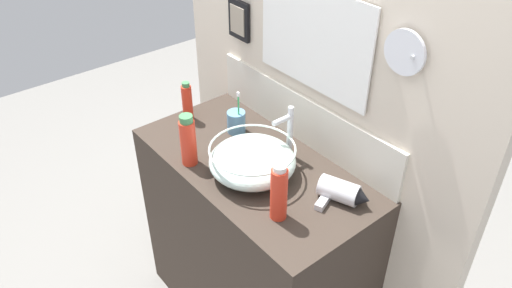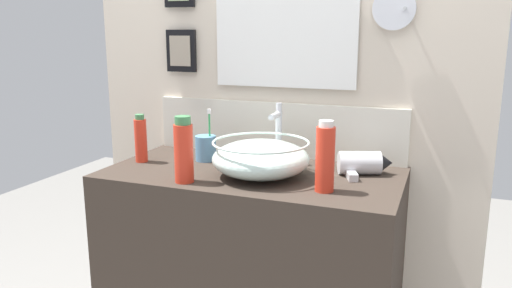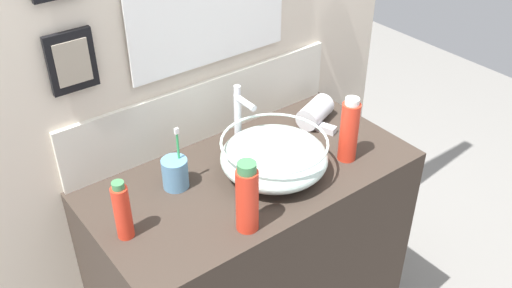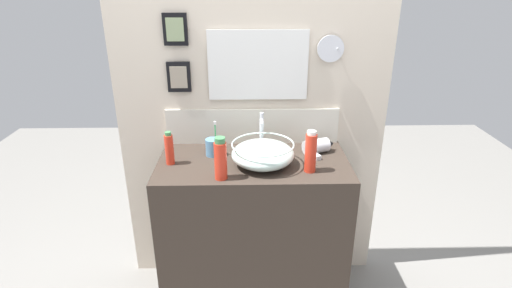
{
  "view_description": "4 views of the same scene",
  "coord_description": "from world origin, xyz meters",
  "px_view_note": "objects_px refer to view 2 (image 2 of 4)",
  "views": [
    {
      "loc": [
        1.21,
        -0.97,
        2.12
      ],
      "look_at": [
        0.01,
        0.0,
        1.03
      ],
      "focal_mm": 35.0,
      "sensor_mm": 36.0,
      "label": 1
    },
    {
      "loc": [
        0.61,
        -1.55,
        1.4
      ],
      "look_at": [
        0.01,
        0.0,
        1.03
      ],
      "focal_mm": 35.0,
      "sensor_mm": 36.0,
      "label": 2
    },
    {
      "loc": [
        -0.84,
        -1.13,
        1.99
      ],
      "look_at": [
        0.01,
        0.0,
        1.03
      ],
      "focal_mm": 40.0,
      "sensor_mm": 36.0,
      "label": 3
    },
    {
      "loc": [
        -0.03,
        -1.93,
        1.85
      ],
      "look_at": [
        0.01,
        0.0,
        1.03
      ],
      "focal_mm": 28.0,
      "sensor_mm": 36.0,
      "label": 4
    }
  ],
  "objects_px": {
    "toothbrush_cup": "(206,148)",
    "hair_drier": "(364,163)",
    "spray_bottle": "(325,158)",
    "shampoo_bottle": "(141,139)",
    "faucet": "(278,130)",
    "glass_bowl_sink": "(261,158)",
    "lotion_bottle": "(184,151)"
  },
  "relations": [
    {
      "from": "glass_bowl_sink",
      "to": "shampoo_bottle",
      "type": "xyz_separation_m",
      "value": [
        -0.49,
        0.03,
        0.02
      ]
    },
    {
      "from": "shampoo_bottle",
      "to": "lotion_bottle",
      "type": "xyz_separation_m",
      "value": [
        0.28,
        -0.17,
        0.02
      ]
    },
    {
      "from": "spray_bottle",
      "to": "lotion_bottle",
      "type": "distance_m",
      "value": 0.45
    },
    {
      "from": "toothbrush_cup",
      "to": "spray_bottle",
      "type": "xyz_separation_m",
      "value": [
        0.51,
        -0.21,
        0.06
      ]
    },
    {
      "from": "hair_drier",
      "to": "toothbrush_cup",
      "type": "relative_size",
      "value": 1.0
    },
    {
      "from": "lotion_bottle",
      "to": "glass_bowl_sink",
      "type": "bearing_deg",
      "value": 34.88
    },
    {
      "from": "shampoo_bottle",
      "to": "spray_bottle",
      "type": "xyz_separation_m",
      "value": [
        0.72,
        -0.1,
        0.02
      ]
    },
    {
      "from": "spray_bottle",
      "to": "toothbrush_cup",
      "type": "bearing_deg",
      "value": 157.87
    },
    {
      "from": "spray_bottle",
      "to": "hair_drier",
      "type": "bearing_deg",
      "value": 70.25
    },
    {
      "from": "lotion_bottle",
      "to": "shampoo_bottle",
      "type": "bearing_deg",
      "value": 148.27
    },
    {
      "from": "shampoo_bottle",
      "to": "faucet",
      "type": "bearing_deg",
      "value": 17.24
    },
    {
      "from": "hair_drier",
      "to": "lotion_bottle",
      "type": "distance_m",
      "value": 0.61
    },
    {
      "from": "toothbrush_cup",
      "to": "spray_bottle",
      "type": "height_order",
      "value": "spray_bottle"
    },
    {
      "from": "toothbrush_cup",
      "to": "faucet",
      "type": "bearing_deg",
      "value": 10.03
    },
    {
      "from": "toothbrush_cup",
      "to": "hair_drier",
      "type": "bearing_deg",
      "value": 2.1
    },
    {
      "from": "toothbrush_cup",
      "to": "glass_bowl_sink",
      "type": "bearing_deg",
      "value": -25.52
    },
    {
      "from": "hair_drier",
      "to": "spray_bottle",
      "type": "distance_m",
      "value": 0.25
    },
    {
      "from": "glass_bowl_sink",
      "to": "lotion_bottle",
      "type": "bearing_deg",
      "value": -145.12
    },
    {
      "from": "glass_bowl_sink",
      "to": "lotion_bottle",
      "type": "distance_m",
      "value": 0.26
    },
    {
      "from": "hair_drier",
      "to": "shampoo_bottle",
      "type": "height_order",
      "value": "shampoo_bottle"
    },
    {
      "from": "glass_bowl_sink",
      "to": "spray_bottle",
      "type": "relative_size",
      "value": 1.5
    },
    {
      "from": "hair_drier",
      "to": "toothbrush_cup",
      "type": "bearing_deg",
      "value": -177.9
    },
    {
      "from": "glass_bowl_sink",
      "to": "hair_drier",
      "type": "bearing_deg",
      "value": 25.35
    },
    {
      "from": "spray_bottle",
      "to": "lotion_bottle",
      "type": "relative_size",
      "value": 1.01
    },
    {
      "from": "toothbrush_cup",
      "to": "lotion_bottle",
      "type": "distance_m",
      "value": 0.29
    },
    {
      "from": "shampoo_bottle",
      "to": "spray_bottle",
      "type": "distance_m",
      "value": 0.73
    },
    {
      "from": "faucet",
      "to": "shampoo_bottle",
      "type": "distance_m",
      "value": 0.51
    },
    {
      "from": "faucet",
      "to": "toothbrush_cup",
      "type": "xyz_separation_m",
      "value": [
        -0.27,
        -0.05,
        -0.08
      ]
    },
    {
      "from": "faucet",
      "to": "spray_bottle",
      "type": "relative_size",
      "value": 1.03
    },
    {
      "from": "hair_drier",
      "to": "spray_bottle",
      "type": "xyz_separation_m",
      "value": [
        -0.08,
        -0.23,
        0.07
      ]
    },
    {
      "from": "faucet",
      "to": "toothbrush_cup",
      "type": "bearing_deg",
      "value": -169.97
    },
    {
      "from": "glass_bowl_sink",
      "to": "hair_drier",
      "type": "height_order",
      "value": "glass_bowl_sink"
    }
  ]
}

